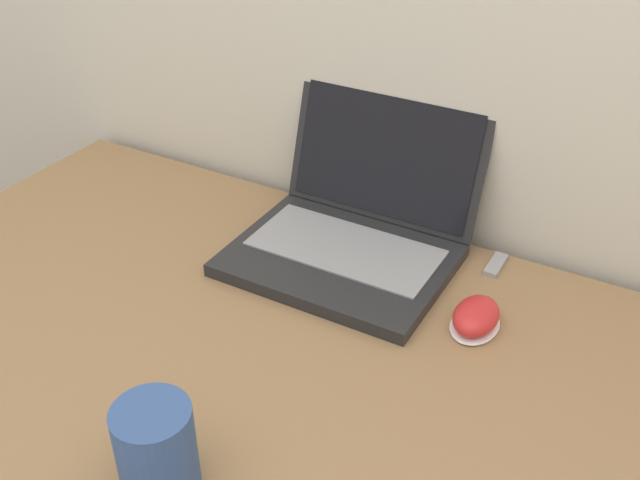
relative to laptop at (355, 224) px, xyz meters
name	(u,v)px	position (x,y,z in m)	size (l,w,h in m)	color
laptop	(355,224)	(0.00, 0.00, 0.00)	(0.32, 0.31, 0.22)	#232326
drink_cup	(156,448)	(0.03, -0.49, 0.01)	(0.08, 0.08, 0.11)	#33518C
computer_mouse	(476,317)	(0.22, -0.09, -0.03)	(0.06, 0.09, 0.04)	white
usb_stick	(496,265)	(0.20, 0.06, -0.04)	(0.02, 0.06, 0.01)	#99999E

